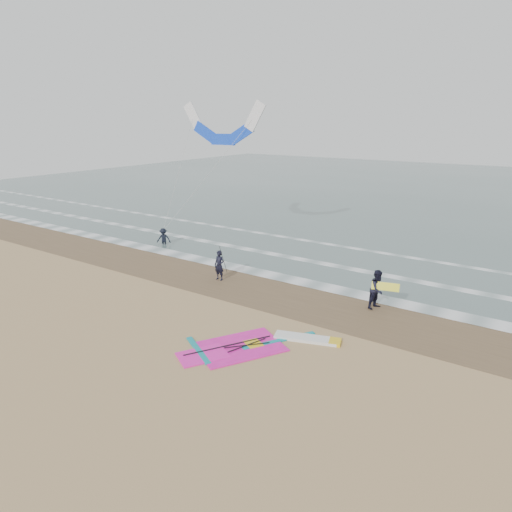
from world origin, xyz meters
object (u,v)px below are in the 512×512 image
Objects in this scene: windsurf_rig at (258,345)px; person_standing at (219,265)px; surf_kite at (223,128)px; person_walking at (378,289)px; person_wading at (163,234)px.

windsurf_rig is 3.28× the size of person_standing.
surf_kite reaches higher than windsurf_rig.
person_walking reaches higher than windsurf_rig.
person_standing is 9.01m from person_wading.
person_walking reaches higher than person_standing.
surf_kite is at bearing 88.13° from person_walking.
person_wading reaches higher than windsurf_rig.
person_standing is at bearing -52.85° from person_wading.
person_standing reaches higher than person_wading.
person_standing is at bearing 114.84° from person_walking.
surf_kite is (4.13, 2.07, 7.56)m from person_wading.
person_standing is (-6.35, 5.40, 0.84)m from windsurf_rig.
surf_kite reaches higher than person_standing.
surf_kite is (-13.06, 4.62, 7.38)m from person_walking.
person_wading is 0.18× the size of surf_kite.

